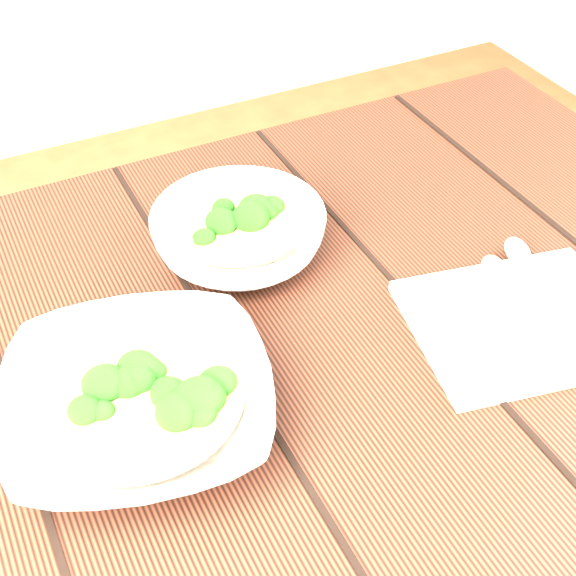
{
  "coord_description": "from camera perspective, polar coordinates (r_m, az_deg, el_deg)",
  "views": [
    {
      "loc": [
        -0.21,
        -0.47,
        1.31
      ],
      "look_at": [
        0.05,
        0.04,
        0.8
      ],
      "focal_mm": 50.0,
      "sensor_mm": 36.0,
      "label": 1
    }
  ],
  "objects": [
    {
      "name": "napkin",
      "position": [
        0.83,
        16.14,
        -2.37
      ],
      "size": [
        0.24,
        0.21,
        0.01
      ],
      "primitive_type": "cube",
      "rotation": [
        0.0,
        0.0,
        -0.19
      ],
      "color": "#BAB09B",
      "rests_on": "table"
    },
    {
      "name": "spoon_left",
      "position": [
        0.85,
        14.97,
        -0.26
      ],
      "size": [
        0.09,
        0.16,
        0.01
      ],
      "color": "#A9A595",
      "rests_on": "napkin"
    },
    {
      "name": "table",
      "position": [
        0.85,
        -1.7,
        -11.34
      ],
      "size": [
        1.2,
        0.8,
        0.75
      ],
      "color": "#391A10",
      "rests_on": "ground"
    },
    {
      "name": "soup_bowl_back",
      "position": [
        0.87,
        -3.53,
        3.83
      ],
      "size": [
        0.19,
        0.19,
        0.07
      ],
      "color": "silver",
      "rests_on": "table"
    },
    {
      "name": "trivet",
      "position": [
        0.75,
        -4.99,
        -6.08
      ],
      "size": [
        0.13,
        0.13,
        0.02
      ],
      "primitive_type": "torus",
      "rotation": [
        0.0,
        0.0,
        -0.42
      ],
      "color": "black",
      "rests_on": "table"
    },
    {
      "name": "spoon_right",
      "position": [
        0.88,
        16.47,
        1.11
      ],
      "size": [
        0.09,
        0.16,
        0.01
      ],
      "color": "#A9A595",
      "rests_on": "napkin"
    },
    {
      "name": "soup_bowl_front",
      "position": [
        0.71,
        -10.61,
        -8.11
      ],
      "size": [
        0.28,
        0.28,
        0.07
      ],
      "color": "silver",
      "rests_on": "table"
    }
  ]
}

